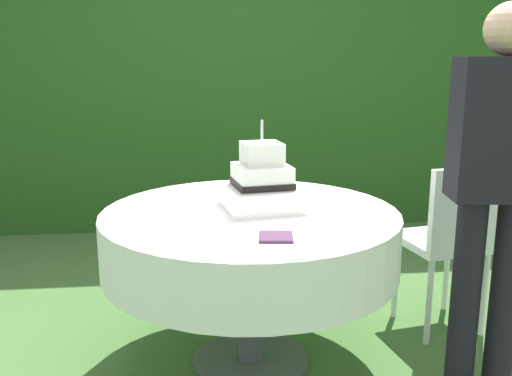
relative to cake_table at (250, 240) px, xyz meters
The scene contains 9 objects.
ground_plane 0.60m from the cake_table, ahead, with size 20.00×20.00×0.00m, color #3D602D.
foliage_hedge 2.45m from the cake_table, 90.00° to the left, with size 6.34×0.49×2.45m, color #234C19.
cake_table is the anchor object (origin of this frame).
wedding_cake 0.25m from the cake_table, 36.50° to the left, with size 0.37×0.37×0.40m.
serving_plate_near 0.48m from the cake_table, 22.04° to the left, with size 0.14×0.14×0.01m, color white.
serving_plate_far 0.42m from the cake_table, ahead, with size 0.11×0.11×0.01m, color white.
napkin_stack 0.42m from the cake_table, 81.44° to the right, with size 0.13×0.13×0.01m, color #4C2D47.
garden_chair 1.05m from the cake_table, 10.06° to the left, with size 0.47×0.47×0.89m.
standing_person 1.05m from the cake_table, 19.74° to the right, with size 0.39×0.25×1.60m.
Camera 1 is at (-0.24, -2.42, 1.40)m, focal length 40.05 mm.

